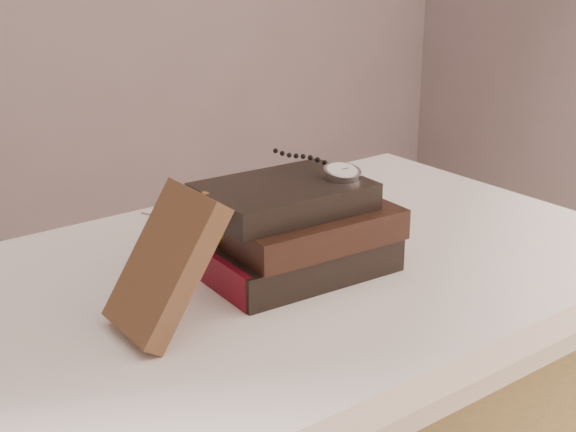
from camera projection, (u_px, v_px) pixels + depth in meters
table at (269, 333)px, 1.08m from camera, size 1.00×0.60×0.75m
book_stack at (295, 230)px, 1.03m from camera, size 0.24×0.17×0.12m
journal at (166, 264)px, 0.87m from camera, size 0.11×0.11×0.15m
pocket_watch at (338, 171)px, 1.03m from camera, size 0.05×0.15×0.02m
eyeglasses at (207, 216)px, 1.04m from camera, size 0.10×0.12×0.05m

